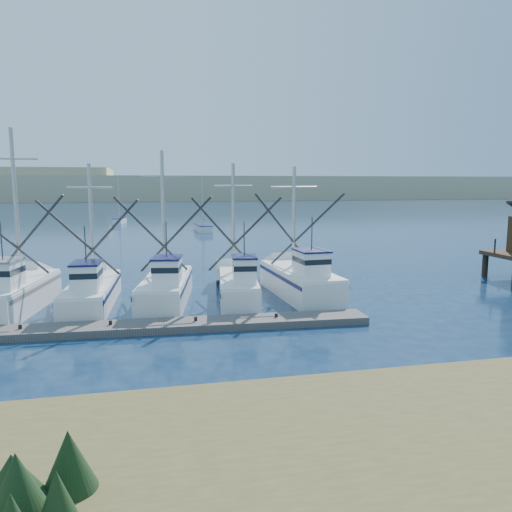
% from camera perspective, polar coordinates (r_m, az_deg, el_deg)
% --- Properties ---
extents(ground, '(500.00, 500.00, 0.00)m').
position_cam_1_polar(ground, '(20.01, 7.41, -12.14)').
color(ground, '#0E223D').
rests_on(ground, ground).
extents(floating_dock, '(27.15, 3.12, 0.36)m').
position_cam_1_polar(floating_dock, '(24.88, -18.59, -7.96)').
color(floating_dock, '#5A5650').
rests_on(floating_dock, ground).
extents(dune_ridge, '(360.00, 60.00, 10.00)m').
position_cam_1_polar(dune_ridge, '(227.68, -11.10, 7.65)').
color(dune_ridge, tan).
rests_on(dune_ridge, ground).
extents(trawler_fleet, '(26.95, 8.62, 10.00)m').
position_cam_1_polar(trawler_fleet, '(29.56, -17.53, -3.81)').
color(trawler_fleet, white).
rests_on(trawler_fleet, ground).
extents(sailboat_near, '(2.10, 5.95, 8.10)m').
position_cam_1_polar(sailboat_near, '(73.82, -6.06, 3.22)').
color(sailboat_near, white).
rests_on(sailboat_near, ground).
extents(sailboat_far, '(2.36, 5.41, 8.10)m').
position_cam_1_polar(sailboat_far, '(91.13, -15.35, 3.94)').
color(sailboat_far, white).
rests_on(sailboat_far, ground).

